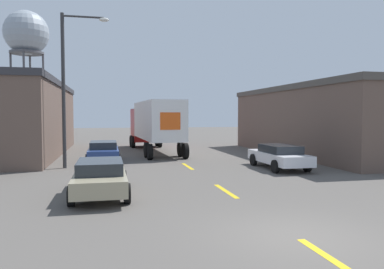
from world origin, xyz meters
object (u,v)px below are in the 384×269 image
at_px(semi_truck, 154,122).
at_px(street_lamp, 69,79).
at_px(parked_car_left_far, 104,151).
at_px(parked_car_left_near, 100,176).
at_px(water_tower, 26,34).
at_px(parked_car_right_mid, 279,156).

relative_size(semi_truck, street_lamp, 1.48).
bearing_deg(parked_car_left_far, parked_car_left_near, -90.00).
bearing_deg(water_tower, parked_car_right_mid, -60.95).
bearing_deg(street_lamp, water_tower, 104.54).
xyz_separation_m(parked_car_left_near, parked_car_left_far, (0.00, 9.93, 0.00)).
distance_m(water_tower, street_lamp, 35.16).
height_order(semi_truck, water_tower, water_tower).
xyz_separation_m(water_tower, street_lamp, (8.54, -32.93, -8.91)).
height_order(parked_car_right_mid, water_tower, water_tower).
bearing_deg(street_lamp, parked_car_left_far, 49.53).
bearing_deg(parked_car_left_near, street_lamp, 102.99).
xyz_separation_m(semi_truck, parked_car_left_near, (-3.90, -16.07, -1.65)).
height_order(parked_car_left_near, street_lamp, street_lamp).
height_order(parked_car_left_near, water_tower, water_tower).
distance_m(semi_truck, parked_car_left_near, 16.62).
bearing_deg(street_lamp, parked_car_right_mid, -14.01).
bearing_deg(street_lamp, semi_truck, 55.37).
distance_m(parked_car_left_far, parked_car_right_mid, 10.72).
bearing_deg(water_tower, street_lamp, -75.46).
height_order(parked_car_left_far, street_lamp, street_lamp).
relative_size(parked_car_left_far, street_lamp, 0.56).
bearing_deg(semi_truck, parked_car_left_near, -106.71).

